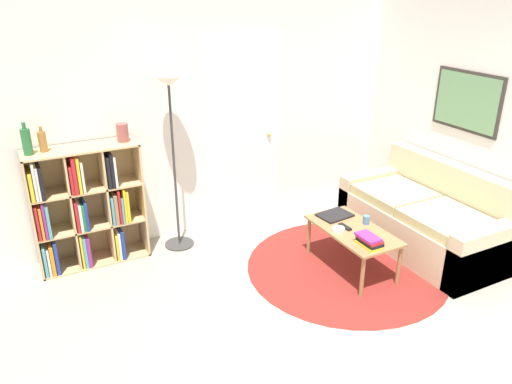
% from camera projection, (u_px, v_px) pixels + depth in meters
% --- Properties ---
extents(ground_plane, '(14.00, 14.00, 0.00)m').
position_uv_depth(ground_plane, '(362.00, 371.00, 3.51)').
color(ground_plane, gray).
extents(wall_back, '(7.24, 0.11, 2.60)m').
position_uv_depth(wall_back, '(212.00, 111.00, 5.16)').
color(wall_back, silver).
rests_on(wall_back, ground_plane).
extents(wall_right, '(0.08, 5.60, 2.60)m').
position_uv_depth(wall_right, '(461.00, 114.00, 4.98)').
color(wall_right, silver).
rests_on(wall_right, ground_plane).
extents(rug, '(1.90, 1.90, 0.01)m').
position_uv_depth(rug, '(346.00, 267.00, 4.78)').
color(rug, maroon).
rests_on(rug, ground_plane).
extents(bookshelf, '(1.00, 0.34, 1.16)m').
position_uv_depth(bookshelf, '(84.00, 208.00, 4.67)').
color(bookshelf, tan).
rests_on(bookshelf, ground_plane).
extents(floor_lamp, '(0.30, 0.30, 1.75)m').
position_uv_depth(floor_lamp, '(170.00, 112.00, 4.64)').
color(floor_lamp, '#333333').
rests_on(floor_lamp, ground_plane).
extents(couch, '(0.86, 1.70, 0.84)m').
position_uv_depth(couch, '(427.00, 220.00, 5.09)').
color(couch, '#CCB793').
rests_on(couch, ground_plane).
extents(coffee_table, '(0.49, 0.92, 0.42)m').
position_uv_depth(coffee_table, '(353.00, 234.00, 4.63)').
color(coffee_table, '#996B42').
rests_on(coffee_table, ground_plane).
extents(laptop, '(0.34, 0.27, 0.02)m').
position_uv_depth(laptop, '(335.00, 215.00, 4.86)').
color(laptop, black).
rests_on(laptop, coffee_table).
extents(bowl, '(0.12, 0.12, 0.04)m').
position_uv_depth(bowl, '(338.00, 230.00, 4.55)').
color(bowl, silver).
rests_on(bowl, coffee_table).
extents(book_stack_on_table, '(0.15, 0.24, 0.09)m').
position_uv_depth(book_stack_on_table, '(369.00, 241.00, 4.31)').
color(book_stack_on_table, gold).
rests_on(book_stack_on_table, coffee_table).
extents(cup, '(0.06, 0.06, 0.08)m').
position_uv_depth(cup, '(366.00, 220.00, 4.70)').
color(cup, teal).
rests_on(cup, coffee_table).
extents(remote, '(0.05, 0.15, 0.02)m').
position_uv_depth(remote, '(345.00, 227.00, 4.63)').
color(remote, black).
rests_on(remote, coffee_table).
extents(bottle_left, '(0.08, 0.08, 0.29)m').
position_uv_depth(bottle_left, '(27.00, 141.00, 4.22)').
color(bottle_left, '#236633').
rests_on(bottle_left, bookshelf).
extents(bottle_middle, '(0.07, 0.07, 0.23)m').
position_uv_depth(bottle_middle, '(42.00, 141.00, 4.31)').
color(bottle_middle, olive).
rests_on(bottle_middle, bookshelf).
extents(vase_on_shelf, '(0.11, 0.11, 0.17)m').
position_uv_depth(vase_on_shelf, '(123.00, 133.00, 4.58)').
color(vase_on_shelf, '#934C47').
rests_on(vase_on_shelf, bookshelf).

